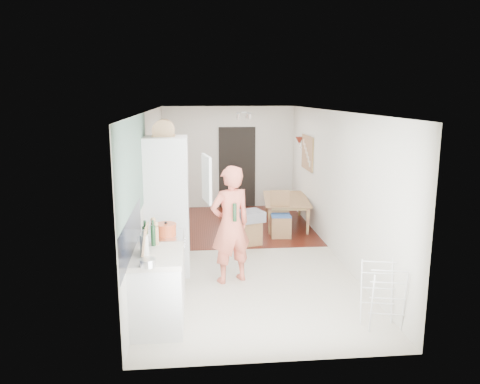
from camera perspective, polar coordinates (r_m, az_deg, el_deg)
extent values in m
cube|color=beige|center=(8.42, 0.41, -7.42)|extent=(3.20, 7.00, 0.01)
cube|color=#521911|center=(10.18, -0.66, -3.98)|extent=(3.20, 3.30, 0.01)
cube|color=slate|center=(6.03, -12.79, 2.72)|extent=(0.02, 3.00, 1.30)
cube|color=black|center=(5.65, -13.10, -5.19)|extent=(0.02, 1.90, 0.50)
cube|color=black|center=(11.57, -0.36, 2.98)|extent=(0.90, 0.04, 2.00)
cube|color=silver|center=(5.87, -9.95, -11.90)|extent=(0.60, 0.90, 0.86)
cube|color=beige|center=(5.70, -10.12, -7.66)|extent=(0.62, 0.92, 0.06)
cube|color=silver|center=(6.56, -9.46, -9.20)|extent=(0.60, 0.60, 0.88)
cube|color=silver|center=(6.41, -9.60, -5.35)|extent=(0.60, 0.60, 0.04)
cube|color=silver|center=(7.34, -8.86, -1.71)|extent=(0.66, 0.66, 2.15)
cube|color=silver|center=(6.94, -4.09, 1.63)|extent=(0.14, 0.56, 0.70)
cube|color=white|center=(7.23, -6.53, 2.00)|extent=(0.02, 0.52, 0.66)
cube|color=tan|center=(10.17, 8.23, 4.77)|extent=(0.03, 0.90, 0.70)
cube|color=#9C7D45|center=(10.17, 8.15, 4.77)|extent=(0.00, 0.94, 0.74)
cone|color=maroon|center=(10.77, 7.24, 6.25)|extent=(0.18, 0.18, 0.16)
imported|color=#DC6650|center=(6.89, -1.17, -2.73)|extent=(0.90, 0.76, 2.09)
imported|color=#9C7D45|center=(10.17, 5.77, -2.64)|extent=(0.94, 1.50, 0.50)
cube|color=gray|center=(8.69, 1.32, -2.93)|extent=(0.54, 0.54, 0.19)
cylinder|color=#CC4E26|center=(6.34, -9.02, -4.55)|extent=(0.31, 0.31, 0.16)
cylinder|color=silver|center=(5.28, -11.19, -8.45)|extent=(0.19, 0.19, 0.09)
cylinder|color=#1A3C20|center=(6.74, -0.65, -2.49)|extent=(0.06, 0.06, 0.27)
cylinder|color=#1A3C20|center=(5.75, -11.47, -5.63)|extent=(0.08, 0.08, 0.31)
cylinder|color=#1A3C20|center=(5.94, -10.53, -5.24)|extent=(0.07, 0.07, 0.26)
cylinder|color=silver|center=(5.62, -11.58, -6.35)|extent=(0.12, 0.12, 0.25)
cylinder|color=tan|center=(5.97, -10.19, -5.28)|extent=(0.08, 0.08, 0.24)
cylinder|color=tan|center=(6.16, -10.50, -4.73)|extent=(0.08, 0.08, 0.24)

